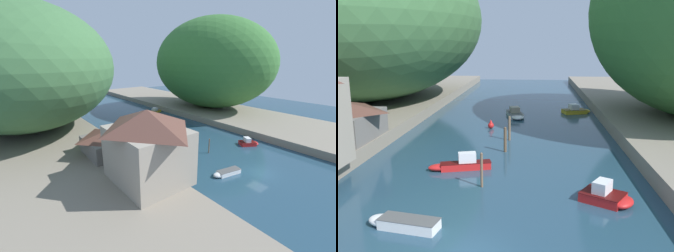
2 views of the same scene
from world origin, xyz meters
The scene contains 13 objects.
water_surface centered at (0.00, 30.00, 0.00)m, with size 130.00×130.00×0.00m, color #234256.
hillside_left centered at (-24.79, 44.07, 14.79)m, with size 38.02×53.23×26.58m.
boathouse_shed centered at (-16.32, 17.66, 3.54)m, with size 7.54×8.22×3.94m.
boat_far_right_bank centered at (8.64, 7.36, 0.48)m, with size 4.17×3.67×1.55m.
boat_near_quay centered at (-3.22, 13.53, 0.47)m, with size 5.68×2.54×1.54m.
boat_moored_right centered at (-4.69, 2.61, 0.34)m, with size 4.79×2.14×0.69m.
boat_cabin_cruiser centered at (0.44, 37.81, 0.44)m, with size 3.28×6.36×1.44m.
boat_yellow_tender centered at (10.02, 41.64, 0.45)m, with size 4.94×3.48×1.49m.
mooring_post_nearest centered at (-0.68, 9.60, 1.42)m, with size 0.20×0.20×2.82m.
mooring_post_middle centered at (0.37, 19.29, 1.34)m, with size 0.30×0.30×2.67m.
mooring_post_fourth centered at (0.48, 23.98, 1.44)m, with size 0.30×0.30×2.86m.
channel_buoy_near centered at (-2.38, 29.91, 0.46)m, with size 0.79×0.79×1.18m.
person_on_quay centered at (-14.13, 15.53, 2.48)m, with size 0.31×0.42×1.69m.
Camera 2 is at (3.41, -17.85, 11.18)m, focal length 40.00 mm.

